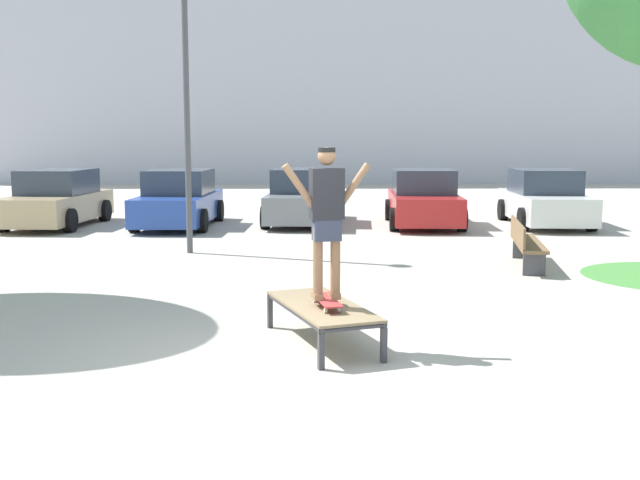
{
  "coord_description": "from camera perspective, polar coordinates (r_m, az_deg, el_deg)",
  "views": [
    {
      "loc": [
        0.51,
        -7.67,
        2.35
      ],
      "look_at": [
        0.67,
        2.33,
        1.0
      ],
      "focal_mm": 42.77,
      "sensor_mm": 36.0,
      "label": 1
    }
  ],
  "objects": [
    {
      "name": "car_grey",
      "position": [
        20.9,
        -1.35,
        3.14
      ],
      "size": [
        2.13,
        4.31,
        1.5
      ],
      "color": "slate",
      "rests_on": "ground"
    },
    {
      "name": "car_red",
      "position": [
        20.64,
        7.74,
        3.01
      ],
      "size": [
        2.1,
        4.29,
        1.5
      ],
      "color": "red",
      "rests_on": "ground"
    },
    {
      "name": "skateboard",
      "position": [
        8.56,
        0.49,
        -4.55
      ],
      "size": [
        0.35,
        0.82,
        0.09
      ],
      "color": "#B23333",
      "rests_on": "skate_box"
    },
    {
      "name": "car_blue",
      "position": [
        20.56,
        -10.5,
        2.93
      ],
      "size": [
        2.05,
        4.27,
        1.5
      ],
      "color": "#28479E",
      "rests_on": "ground"
    },
    {
      "name": "park_bench",
      "position": [
        14.42,
        15.11,
        -0.16
      ],
      "size": [
        0.85,
        2.44,
        0.83
      ],
      "color": "brown",
      "rests_on": "ground"
    },
    {
      "name": "building_facade",
      "position": [
        41.05,
        3.91,
        13.16
      ],
      "size": [
        42.79,
        4.0,
        12.54
      ],
      "primitive_type": "cube",
      "color": "silver",
      "rests_on": "ground"
    },
    {
      "name": "car_tan",
      "position": [
        21.45,
        -19.08,
        2.83
      ],
      "size": [
        2.14,
        4.31,
        1.5
      ],
      "color": "tan",
      "rests_on": "ground"
    },
    {
      "name": "car_white",
      "position": [
        21.35,
        16.45,
        2.92
      ],
      "size": [
        2.1,
        4.29,
        1.5
      ],
      "color": "silver",
      "rests_on": "ground"
    },
    {
      "name": "light_post",
      "position": [
        15.74,
        -10.02,
        12.95
      ],
      "size": [
        0.36,
        0.36,
        5.83
      ],
      "color": "#4C4C51",
      "rests_on": "ground"
    },
    {
      "name": "ground_plane",
      "position": [
        8.04,
        -4.56,
        -9.35
      ],
      "size": [
        120.0,
        120.0,
        0.0
      ],
      "primitive_type": "plane",
      "color": "#B2AA9E"
    },
    {
      "name": "skater",
      "position": [
        8.41,
        0.5,
        2.1
      ],
      "size": [
        0.99,
        0.34,
        1.69
      ],
      "color": "#8E6647",
      "rests_on": "skateboard"
    },
    {
      "name": "skate_box",
      "position": [
        8.72,
        0.15,
        -5.14
      ],
      "size": [
        1.34,
        2.04,
        0.46
      ],
      "color": "#38383D",
      "rests_on": "ground"
    }
  ]
}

